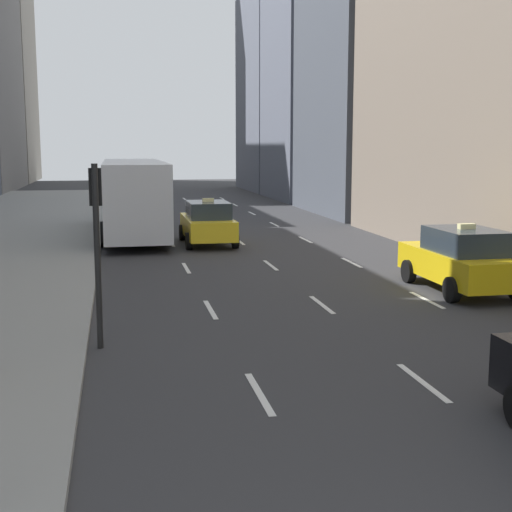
{
  "coord_description": "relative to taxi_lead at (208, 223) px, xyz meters",
  "views": [
    {
      "loc": [
        -2.36,
        -2.73,
        3.95
      ],
      "look_at": [
        0.45,
        11.58,
        1.67
      ],
      "focal_mm": 50.0,
      "sensor_mm": 36.0,
      "label": 1
    }
  ],
  "objects": [
    {
      "name": "taxi_second",
      "position": [
        5.6,
        -10.49,
        0.0
      ],
      "size": [
        2.02,
        4.4,
        1.87
      ],
      "color": "yellow",
      "rests_on": "ground"
    },
    {
      "name": "sidewalk_left",
      "position": [
        -8.2,
        1.6,
        -0.81
      ],
      "size": [
        8.0,
        66.0,
        0.15
      ],
      "primitive_type": "cube",
      "color": "gray",
      "rests_on": "ground"
    },
    {
      "name": "lane_markings",
      "position": [
        1.4,
        -2.4,
        -0.87
      ],
      "size": [
        5.72,
        56.0,
        0.01
      ],
      "color": "white",
      "rests_on": "ground"
    },
    {
      "name": "taxi_lead",
      "position": [
        0.0,
        0.0,
        0.0
      ],
      "size": [
        2.02,
        4.4,
        1.87
      ],
      "color": "yellow",
      "rests_on": "ground"
    },
    {
      "name": "traffic_light_pole",
      "position": [
        -3.95,
        -14.16,
        1.53
      ],
      "size": [
        0.24,
        0.42,
        3.6
      ],
      "color": "black",
      "rests_on": "ground"
    },
    {
      "name": "city_bus",
      "position": [
        -2.81,
        3.32,
        0.91
      ],
      "size": [
        2.8,
        11.61,
        3.25
      ],
      "color": "silver",
      "rests_on": "ground"
    }
  ]
}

